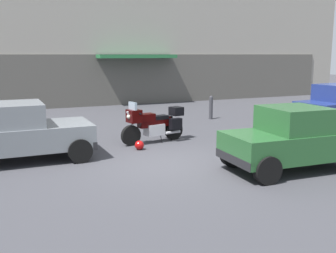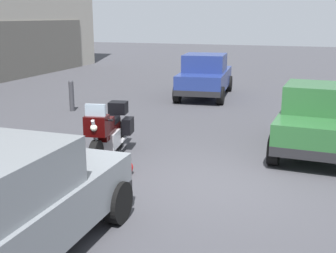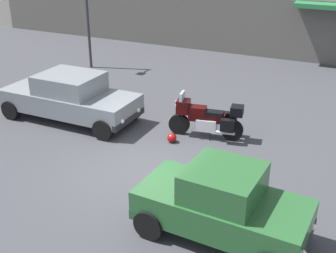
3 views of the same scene
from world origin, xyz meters
TOP-DOWN VIEW (x-y plane):
  - ground_plane at (0.00, 0.00)m, footprint 80.00×80.00m
  - motorcycle at (0.64, 2.52)m, footprint 2.25×0.94m
  - helmet at (-0.16, 1.75)m, footprint 0.28×0.28m
  - car_sedan_far at (-3.85, 1.86)m, footprint 4.58×1.90m
  - car_compact_side at (2.59, -1.73)m, footprint 3.54×1.85m
  - streetlamp_curbside at (-6.75, 6.98)m, footprint 0.28×0.94m

SIDE VIEW (x-z plane):
  - ground_plane at x=0.00m, z-range 0.00..0.00m
  - helmet at x=-0.16m, z-range 0.00..0.28m
  - motorcycle at x=0.64m, z-range -0.06..1.30m
  - car_compact_side at x=2.59m, z-range -0.01..1.55m
  - car_sedan_far at x=-3.85m, z-range 0.00..1.56m
  - streetlamp_curbside at x=-6.75m, z-range 0.52..5.41m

